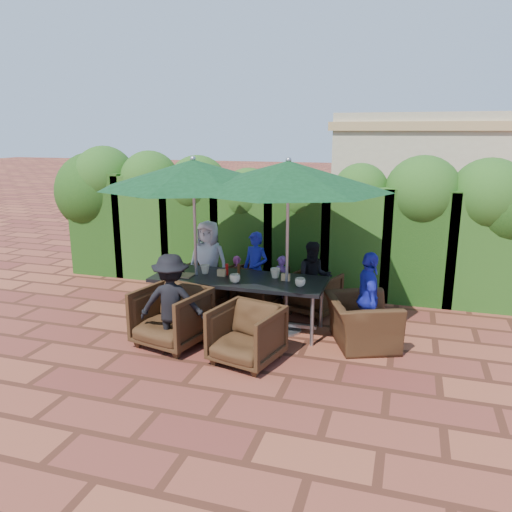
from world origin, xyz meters
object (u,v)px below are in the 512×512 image
(umbrella_right, at_px, (288,176))
(chair_far_mid, at_px, (260,284))
(dining_table, at_px, (239,283))
(chair_near_right, at_px, (246,332))
(chair_far_left, at_px, (208,282))
(chair_near_left, at_px, (171,314))
(chair_end_right, at_px, (362,314))
(umbrella_left, at_px, (193,174))
(chair_far_right, at_px, (314,291))

(umbrella_right, height_order, chair_far_mid, umbrella_right)
(dining_table, xyz_separation_m, chair_near_right, (0.46, -1.05, -0.28))
(chair_far_left, bearing_deg, umbrella_right, 168.91)
(dining_table, height_order, chair_near_left, chair_near_left)
(chair_end_right, bearing_deg, umbrella_left, 66.73)
(chair_far_right, distance_m, chair_end_right, 1.29)
(umbrella_left, height_order, chair_near_right, umbrella_left)
(umbrella_left, bearing_deg, chair_end_right, -1.29)
(chair_near_left, bearing_deg, umbrella_right, 46.45)
(chair_far_left, xyz_separation_m, chair_near_left, (0.18, -1.69, 0.06))
(dining_table, relative_size, chair_far_right, 3.50)
(chair_far_right, bearing_deg, chair_far_mid, 12.09)
(umbrella_right, height_order, chair_near_left, umbrella_right)
(umbrella_right, relative_size, chair_far_mid, 3.77)
(chair_far_left, bearing_deg, chair_far_right, -161.87)
(chair_far_right, xyz_separation_m, chair_near_left, (-1.59, -1.75, 0.07))
(chair_near_right, distance_m, chair_end_right, 1.62)
(chair_far_mid, height_order, chair_near_right, chair_near_right)
(dining_table, relative_size, chair_end_right, 2.55)
(chair_far_mid, relative_size, chair_end_right, 0.76)
(dining_table, distance_m, umbrella_right, 1.69)
(dining_table, bearing_deg, umbrella_right, 3.43)
(chair_far_mid, relative_size, chair_near_right, 0.94)
(chair_far_right, relative_size, chair_end_right, 0.73)
(chair_far_right, distance_m, chair_near_right, 2.01)
(dining_table, distance_m, chair_far_right, 1.33)
(dining_table, height_order, chair_far_left, dining_table)
(umbrella_right, bearing_deg, umbrella_left, -176.81)
(chair_far_left, distance_m, chair_end_right, 2.76)
(umbrella_right, bearing_deg, chair_near_left, -146.64)
(chair_far_mid, bearing_deg, chair_near_right, 122.49)
(dining_table, bearing_deg, chair_end_right, -2.84)
(umbrella_left, distance_m, chair_far_right, 2.61)
(chair_near_right, bearing_deg, dining_table, 127.50)
(chair_near_left, distance_m, chair_near_right, 1.14)
(chair_far_left, bearing_deg, chair_end_right, 176.76)
(umbrella_left, distance_m, chair_far_left, 2.05)
(umbrella_right, bearing_deg, chair_near_right, -102.07)
(dining_table, height_order, umbrella_left, umbrella_left)
(chair_far_mid, xyz_separation_m, chair_near_left, (-0.68, -1.85, 0.06))
(chair_end_right, bearing_deg, chair_near_right, 104.68)
(chair_far_right, bearing_deg, chair_end_right, 148.57)
(dining_table, relative_size, chair_near_right, 3.18)
(dining_table, distance_m, chair_end_right, 1.78)
(chair_far_right, height_order, chair_near_right, chair_near_right)
(chair_far_left, xyz_separation_m, chair_far_right, (1.77, 0.05, -0.01))
(chair_near_left, bearing_deg, umbrella_left, 102.20)
(umbrella_left, relative_size, chair_far_mid, 3.61)
(chair_far_left, relative_size, chair_far_right, 1.04)
(dining_table, bearing_deg, umbrella_left, -177.08)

